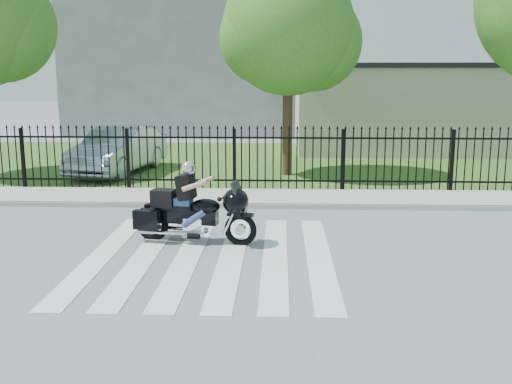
{
  "coord_description": "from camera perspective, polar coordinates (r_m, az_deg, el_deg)",
  "views": [
    {
      "loc": [
        1.28,
        -10.49,
        3.3
      ],
      "look_at": [
        0.8,
        1.07,
        1.0
      ],
      "focal_mm": 42.0,
      "sensor_mm": 36.0,
      "label": 1
    }
  ],
  "objects": [
    {
      "name": "building_low_roof",
      "position": [
        27.1,
        14.84,
        11.52
      ],
      "size": [
        10.2,
        6.2,
        0.2
      ],
      "primitive_type": "cube",
      "color": "black",
      "rests_on": "building_low"
    },
    {
      "name": "building_low",
      "position": [
        27.14,
        14.64,
        7.61
      ],
      "size": [
        10.0,
        6.0,
        3.5
      ],
      "primitive_type": "cube",
      "color": "beige",
      "rests_on": "ground"
    },
    {
      "name": "motorcycle_rider",
      "position": [
        11.87,
        -6.15,
        -1.58
      ],
      "size": [
        2.49,
        1.13,
        1.66
      ],
      "rotation": [
        0.0,
        0.0,
        -0.19
      ],
      "color": "black",
      "rests_on": "ground"
    },
    {
      "name": "sidewalk",
      "position": [
        15.88,
        -2.32,
        -0.54
      ],
      "size": [
        40.0,
        2.0,
        0.12
      ],
      "primitive_type": "cube",
      "color": "#ADAAA3",
      "rests_on": "ground"
    },
    {
      "name": "iron_fence",
      "position": [
        16.71,
        -2.07,
        2.99
      ],
      "size": [
        26.0,
        0.04,
        1.8
      ],
      "color": "black",
      "rests_on": "ground"
    },
    {
      "name": "building_tall",
      "position": [
        36.84,
        -4.5,
        15.42
      ],
      "size": [
        15.0,
        10.0,
        12.0
      ],
      "primitive_type": "cube",
      "color": "#94969C",
      "rests_on": "ground"
    },
    {
      "name": "parked_car",
      "position": [
        20.51,
        -12.98,
        3.93
      ],
      "size": [
        2.47,
        4.89,
        1.54
      ],
      "primitive_type": "imported",
      "rotation": [
        0.0,
        0.0,
        -0.19
      ],
      "color": "#A6B4D2",
      "rests_on": "grass_strip"
    },
    {
      "name": "curb",
      "position": [
        14.9,
        -2.63,
        -1.33
      ],
      "size": [
        40.0,
        0.12,
        0.12
      ],
      "primitive_type": "cube",
      "color": "#ADAAA3",
      "rests_on": "ground"
    },
    {
      "name": "crosswalk",
      "position": [
        11.07,
        -4.42,
        -6.11
      ],
      "size": [
        5.0,
        5.5,
        0.01
      ],
      "primitive_type": null,
      "color": "silver",
      "rests_on": "ground"
    },
    {
      "name": "tree_mid",
      "position": [
        19.54,
        3.1,
        15.24
      ],
      "size": [
        4.2,
        4.2,
        6.78
      ],
      "color": "#382316",
      "rests_on": "ground"
    },
    {
      "name": "ground",
      "position": [
        11.07,
        -4.42,
        -6.14
      ],
      "size": [
        120.0,
        120.0,
        0.0
      ],
      "primitive_type": "plane",
      "color": "slate",
      "rests_on": "ground"
    },
    {
      "name": "grass_strip",
      "position": [
        22.76,
        -0.9,
        2.94
      ],
      "size": [
        40.0,
        12.0,
        0.02
      ],
      "primitive_type": "cube",
      "color": "#285A1F",
      "rests_on": "ground"
    }
  ]
}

